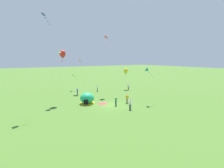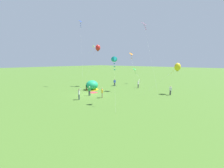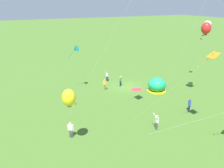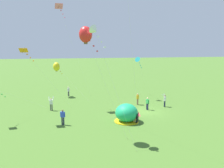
% 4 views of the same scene
% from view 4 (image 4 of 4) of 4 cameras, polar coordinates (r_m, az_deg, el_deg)
% --- Properties ---
extents(ground_plane, '(300.00, 300.00, 0.00)m').
position_cam_4_polar(ground_plane, '(29.80, 8.69, -7.07)').
color(ground_plane, '#477028').
extents(popup_tent, '(2.81, 2.81, 2.10)m').
position_cam_4_polar(popup_tent, '(25.35, 3.84, -7.61)').
color(popup_tent, '#1EAD6B').
rests_on(popup_tent, ground).
extents(picnic_blanket, '(1.95, 1.65, 0.01)m').
position_cam_4_polar(picnic_blanket, '(28.34, 5.95, -7.88)').
color(picnic_blanket, '#CC333D').
rests_on(picnic_blanket, ground).
extents(person_watching_sky, '(0.39, 0.53, 1.72)m').
position_cam_4_polar(person_watching_sky, '(24.87, -12.75, -8.24)').
color(person_watching_sky, '#1E2347').
rests_on(person_watching_sky, ground).
extents(person_flying_kite, '(0.69, 0.71, 1.89)m').
position_cam_4_polar(person_flying_kite, '(32.34, 13.60, -4.08)').
color(person_flying_kite, '#1E2347').
rests_on(person_flying_kite, ground).
extents(person_center_field, '(0.52, 0.40, 1.72)m').
position_cam_4_polar(person_center_field, '(38.95, -11.31, -1.76)').
color(person_center_field, '#4C4C51').
rests_on(person_center_field, ground).
extents(person_near_tent, '(0.43, 0.47, 1.72)m').
position_cam_4_polar(person_near_tent, '(32.80, 6.71, -3.75)').
color(person_near_tent, '#8C7251').
rests_on(person_near_tent, ground).
extents(person_far_back, '(0.51, 0.68, 1.89)m').
position_cam_4_polar(person_far_back, '(30.73, -15.61, -4.88)').
color(person_far_back, '#4C4C51').
rests_on(person_far_back, ground).
extents(person_with_toddler, '(0.54, 0.38, 1.72)m').
position_cam_4_polar(person_with_toddler, '(30.30, 9.23, -4.92)').
color(person_with_toddler, '#1E2347').
rests_on(person_with_toddler, ground).
extents(kite_white, '(3.92, 3.50, 10.41)m').
position_cam_4_polar(kite_white, '(19.48, -4.52, 13.74)').
color(kite_white, silver).
rests_on(kite_white, ground).
extents(kite_teal, '(3.55, 3.81, 6.95)m').
position_cam_4_polar(kite_teal, '(36.11, 6.89, 6.19)').
color(kite_teal, silver).
rests_on(kite_teal, ground).
extents(kite_orange, '(5.30, 5.71, 8.49)m').
position_cam_4_polar(kite_orange, '(26.42, -21.60, 7.58)').
color(kite_orange, silver).
rests_on(kite_orange, ground).
extents(kite_red, '(2.31, 4.14, 10.34)m').
position_cam_4_polar(kite_red, '(20.32, -6.92, 12.69)').
color(kite_red, silver).
rests_on(kite_red, ground).
extents(kite_pink, '(6.55, 5.45, 14.33)m').
position_cam_4_polar(kite_pink, '(32.23, -13.40, 18.46)').
color(kite_pink, silver).
rests_on(kite_pink, ground).
extents(kite_yellow, '(4.93, 5.47, 5.96)m').
position_cam_4_polar(kite_yellow, '(38.77, -14.31, 4.40)').
color(kite_yellow, silver).
rests_on(kite_yellow, ground).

